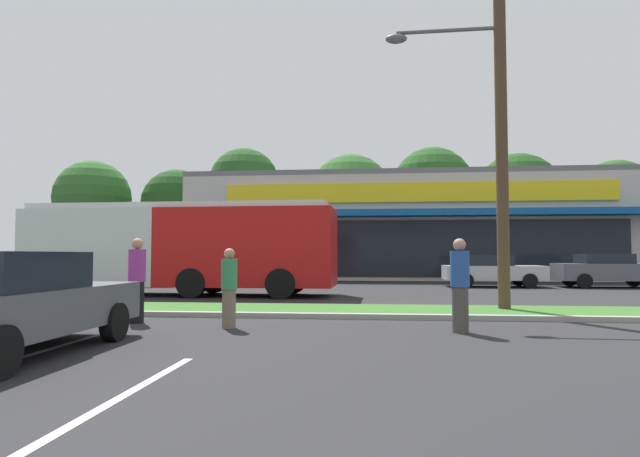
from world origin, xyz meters
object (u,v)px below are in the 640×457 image
(car_5, at_px, (492,270))
(pedestrian_by_pole, at_px, (460,285))
(bus_stop_bench, at_px, (31,297))
(car_4, at_px, (7,303))
(pedestrian_mid, at_px, (229,288))
(car_1, at_px, (608,270))
(pedestrian_near_bench, at_px, (137,280))
(utility_pole, at_px, (495,100))
(car_0, at_px, (131,268))
(city_bus, at_px, (181,246))

(car_5, xyz_separation_m, pedestrian_by_pole, (-3.71, -14.38, 0.14))
(bus_stop_bench, xyz_separation_m, car_4, (2.34, -3.93, 0.26))
(pedestrian_mid, bearing_deg, car_1, 175.53)
(car_5, relative_size, pedestrian_near_bench, 2.40)
(utility_pole, bearing_deg, car_5, 78.44)
(car_1, bearing_deg, utility_pole, -123.43)
(bus_stop_bench, height_order, car_4, car_4)
(car_4, xyz_separation_m, car_5, (10.54, 17.40, -0.02))
(utility_pole, distance_m, bus_stop_bench, 11.95)
(bus_stop_bench, relative_size, car_1, 0.36)
(bus_stop_bench, relative_size, car_5, 0.37)
(car_0, bearing_deg, pedestrian_mid, 122.04)
(pedestrian_mid, bearing_deg, car_4, 1.58)
(car_1, relative_size, car_5, 1.04)
(city_bus, height_order, bus_stop_bench, city_bus)
(city_bus, height_order, pedestrian_by_pole, city_bus)
(pedestrian_by_pole, distance_m, pedestrian_mid, 4.46)
(city_bus, height_order, car_0, city_bus)
(car_1, bearing_deg, city_bus, -160.30)
(car_1, relative_size, pedestrian_mid, 2.85)
(car_4, bearing_deg, pedestrian_by_pole, -66.14)
(car_5, bearing_deg, pedestrian_near_bench, -127.19)
(bus_stop_bench, bearing_deg, car_4, 120.71)
(car_0, bearing_deg, pedestrian_by_pole, 133.48)
(car_0, bearing_deg, car_4, 109.96)
(pedestrian_near_bench, bearing_deg, car_0, -12.35)
(car_0, distance_m, car_4, 17.62)
(pedestrian_near_bench, bearing_deg, bus_stop_bench, 47.75)
(car_0, bearing_deg, car_1, -177.74)
(utility_pole, height_order, car_1, utility_pole)
(car_1, distance_m, pedestrian_near_bench, 20.56)
(car_0, distance_m, pedestrian_mid, 15.80)
(pedestrian_by_pole, bearing_deg, pedestrian_mid, 96.26)
(car_4, relative_size, pedestrian_mid, 2.84)
(car_5, distance_m, pedestrian_by_pole, 14.85)
(city_bus, xyz_separation_m, pedestrian_mid, (4.01, -8.08, -0.97))
(car_5, distance_m, pedestrian_mid, 16.41)
(utility_pole, distance_m, city_bus, 11.62)
(utility_pole, bearing_deg, car_0, 144.68)
(car_0, relative_size, car_4, 0.96)
(car_4, xyz_separation_m, pedestrian_by_pole, (6.83, 3.02, 0.12))
(utility_pole, height_order, city_bus, utility_pole)
(pedestrian_mid, bearing_deg, car_5, -171.56)
(utility_pole, relative_size, pedestrian_near_bench, 5.55)
(city_bus, bearing_deg, utility_pole, 155.05)
(car_0, distance_m, pedestrian_near_bench, 14.23)
(car_4, height_order, car_5, car_4)
(pedestrian_near_bench, relative_size, pedestrian_by_pole, 1.03)
(city_bus, bearing_deg, car_4, 99.30)
(car_0, height_order, car_4, car_0)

